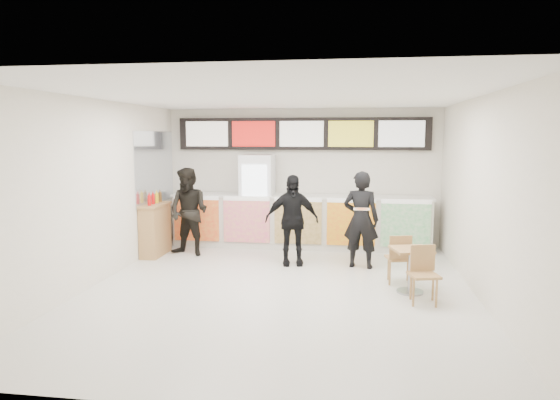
% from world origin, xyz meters
% --- Properties ---
extents(floor, '(7.00, 7.00, 0.00)m').
position_xyz_m(floor, '(0.00, 0.00, 0.00)').
color(floor, beige).
rests_on(floor, ground).
extents(ceiling, '(7.00, 7.00, 0.00)m').
position_xyz_m(ceiling, '(0.00, 0.00, 3.00)').
color(ceiling, white).
rests_on(ceiling, wall_back).
extents(wall_back, '(6.00, 0.00, 6.00)m').
position_xyz_m(wall_back, '(0.00, 3.50, 1.50)').
color(wall_back, silver).
rests_on(wall_back, floor).
extents(wall_left, '(0.00, 7.00, 7.00)m').
position_xyz_m(wall_left, '(-3.00, 0.00, 1.50)').
color(wall_left, silver).
rests_on(wall_left, floor).
extents(wall_right, '(0.00, 7.00, 7.00)m').
position_xyz_m(wall_right, '(3.00, 0.00, 1.50)').
color(wall_right, silver).
rests_on(wall_right, floor).
extents(service_counter, '(5.56, 0.77, 1.14)m').
position_xyz_m(service_counter, '(0.00, 3.09, 0.57)').
color(service_counter, silver).
rests_on(service_counter, floor).
extents(menu_board, '(5.50, 0.14, 0.70)m').
position_xyz_m(menu_board, '(0.00, 3.41, 2.45)').
color(menu_board, black).
rests_on(menu_board, wall_back).
extents(drinks_fridge, '(0.70, 0.67, 2.00)m').
position_xyz_m(drinks_fridge, '(-0.93, 3.11, 1.00)').
color(drinks_fridge, white).
rests_on(drinks_fridge, floor).
extents(mirror_panel, '(0.01, 2.00, 1.50)m').
position_xyz_m(mirror_panel, '(-2.99, 2.45, 1.75)').
color(mirror_panel, '#B2B7BF').
rests_on(mirror_panel, wall_left).
extents(customer_main, '(0.71, 0.53, 1.78)m').
position_xyz_m(customer_main, '(1.28, 1.58, 0.89)').
color(customer_main, black).
rests_on(customer_main, floor).
extents(customer_left, '(1.01, 0.88, 1.77)m').
position_xyz_m(customer_left, '(-2.14, 2.05, 0.89)').
color(customer_left, black).
rests_on(customer_left, floor).
extents(customer_mid, '(1.06, 0.60, 1.70)m').
position_xyz_m(customer_mid, '(0.01, 1.60, 0.85)').
color(customer_mid, black).
rests_on(customer_mid, floor).
extents(pizza_slice, '(0.36, 0.36, 0.02)m').
position_xyz_m(pizza_slice, '(1.28, 1.13, 1.16)').
color(pizza_slice, beige).
rests_on(pizza_slice, customer_main).
extents(cafe_table, '(0.73, 1.46, 0.83)m').
position_xyz_m(cafe_table, '(2.03, 0.18, 0.48)').
color(cafe_table, tan).
rests_on(cafe_table, floor).
extents(condiment_ledge, '(0.38, 0.94, 1.25)m').
position_xyz_m(condiment_ledge, '(-2.82, 1.95, 0.54)').
color(condiment_ledge, tan).
rests_on(condiment_ledge, floor).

